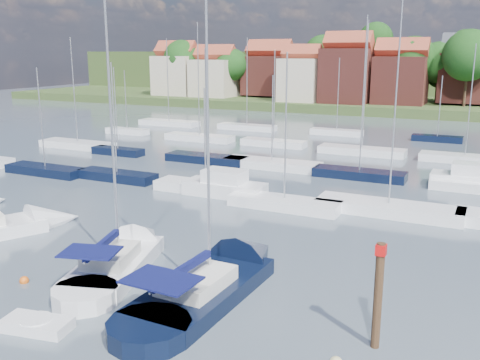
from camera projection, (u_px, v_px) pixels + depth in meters
The scene contains 12 objects.
ground at pixel (347, 159), 60.71m from camera, with size 260.00×260.00×0.00m, color #475461.
sailboat_left at pixel (8, 228), 36.02m from camera, with size 7.75×11.47×15.40m.
sailboat_centre at pixel (126, 256), 31.04m from camera, with size 6.57×12.58×16.51m.
sailboat_navy at pixel (223, 277), 28.14m from camera, with size 4.14×14.04×19.17m.
tender at pixel (37, 325), 23.43m from camera, with size 3.22×1.91×0.65m.
timber_piling at pixel (377, 316), 21.81m from camera, with size 0.40×0.40×6.80m.
buoy_c at pixel (24, 283), 28.30m from camera, with size 0.49×0.49×0.49m, color #D85914.
buoy_d at pixel (111, 338), 22.83m from camera, with size 0.50×0.50×0.50m, color beige.
buoy_e at pixel (221, 272), 29.67m from camera, with size 0.47×0.47×0.47m, color #D85914.
buoy_g at pixel (198, 293), 27.03m from camera, with size 0.46×0.46×0.46m, color beige.
marina_field at pixel (353, 165), 55.56m from camera, with size 79.62×41.41×15.93m.
far_shore_town at pixel (447, 80), 139.89m from camera, with size 212.46×90.00×22.27m.
Camera 1 is at (14.88, -18.96, 11.90)m, focal length 40.00 mm.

